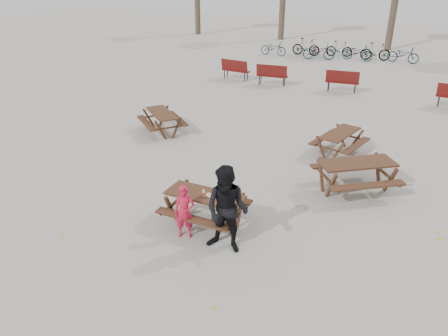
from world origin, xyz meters
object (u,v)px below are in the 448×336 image
at_px(picnic_table_north, 162,122).
at_px(picnic_table_east, 355,177).
at_px(adult, 227,210).
at_px(main_picnic_table, 205,201).
at_px(child, 184,212).
at_px(picnic_table_far, 339,143).
at_px(food_tray, 209,195).
at_px(soda_bottle, 204,193).

bearing_deg(picnic_table_north, picnic_table_east, 26.93).
height_order(adult, picnic_table_east, adult).
distance_m(main_picnic_table, adult, 1.20).
bearing_deg(child, picnic_table_far, 49.47).
relative_size(food_tray, picnic_table_east, 0.09).
xyz_separation_m(child, adult, (1.05, -0.04, 0.34)).
height_order(main_picnic_table, food_tray, food_tray).
xyz_separation_m(child, picnic_table_east, (2.98, 3.78, -0.20)).
bearing_deg(child, main_picnic_table, 54.78).
relative_size(child, adult, 0.64).
bearing_deg(child, soda_bottle, 50.11).
height_order(child, picnic_table_far, child).
distance_m(main_picnic_table, picnic_table_east, 4.21).
distance_m(child, picnic_table_far, 6.45).
distance_m(food_tray, picnic_table_east, 4.17).
bearing_deg(picnic_table_north, adult, -7.38).
xyz_separation_m(soda_bottle, picnic_table_far, (1.87, 5.55, -0.49)).
bearing_deg(food_tray, soda_bottle, -152.20).
bearing_deg(main_picnic_table, food_tray, -16.39).
bearing_deg(picnic_table_east, child, -165.04).
bearing_deg(adult, food_tray, 135.05).
bearing_deg(soda_bottle, adult, -34.53).
distance_m(soda_bottle, picnic_table_east, 4.29).
bearing_deg(main_picnic_table, adult, -38.10).
height_order(food_tray, picnic_table_north, food_tray).
height_order(adult, picnic_table_far, adult).
bearing_deg(picnic_table_north, child, -13.69).
relative_size(picnic_table_north, picnic_table_far, 1.03).
relative_size(picnic_table_east, picnic_table_north, 1.15).
height_order(adult, picnic_table_north, adult).
height_order(main_picnic_table, picnic_table_far, main_picnic_table).
distance_m(main_picnic_table, picnic_table_north, 6.23).
bearing_deg(food_tray, main_picnic_table, 163.61).
height_order(child, picnic_table_east, child).
relative_size(soda_bottle, picnic_table_east, 0.09).
xyz_separation_m(soda_bottle, picnic_table_east, (2.80, 3.23, -0.42)).
bearing_deg(adult, picnic_table_far, 76.98).
height_order(main_picnic_table, picnic_table_east, picnic_table_east).
bearing_deg(picnic_table_east, food_tray, -167.10).
bearing_deg(adult, main_picnic_table, 138.16).
distance_m(soda_bottle, adult, 1.06).
bearing_deg(child, picnic_table_north, 105.48).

